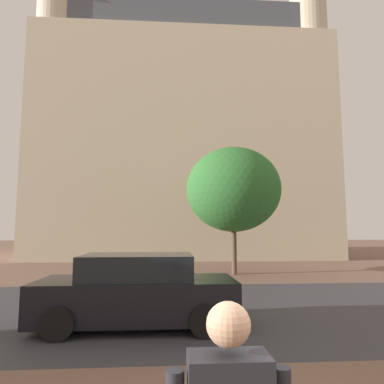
% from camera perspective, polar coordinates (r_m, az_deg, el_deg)
% --- Properties ---
extents(ground_plane, '(120.00, 120.00, 0.00)m').
position_cam_1_polar(ground_plane, '(12.40, 0.91, -16.07)').
color(ground_plane, brown).
extents(street_asphalt_strip, '(120.00, 7.81, 0.00)m').
position_cam_1_polar(street_asphalt_strip, '(9.70, 2.36, -18.77)').
color(street_asphalt_strip, '#38383D').
rests_on(street_asphalt_strip, ground_plane).
extents(landmark_building, '(22.48, 13.39, 38.07)m').
position_cam_1_polar(landmark_building, '(30.49, -1.12, 9.66)').
color(landmark_building, beige).
rests_on(landmark_building, ground_plane).
extents(car_black, '(4.26, 1.97, 1.55)m').
position_cam_1_polar(car_black, '(7.84, -9.16, -16.16)').
color(car_black, black).
rests_on(car_black, ground_plane).
extents(tree_curb_far, '(4.57, 4.57, 6.12)m').
position_cam_1_polar(tree_curb_far, '(16.71, 6.92, 0.42)').
color(tree_curb_far, brown).
rests_on(tree_curb_far, ground_plane).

